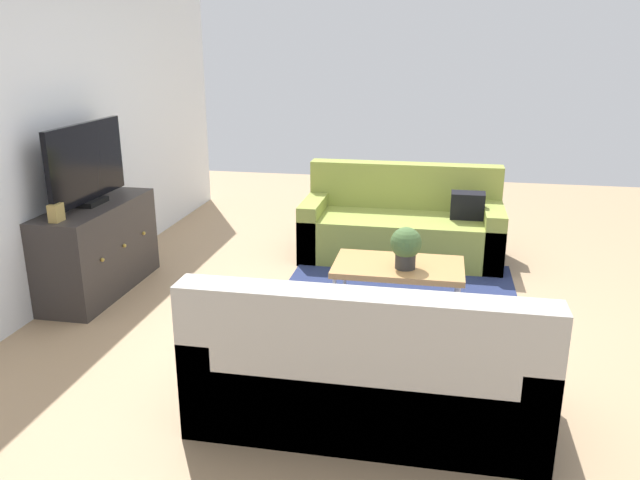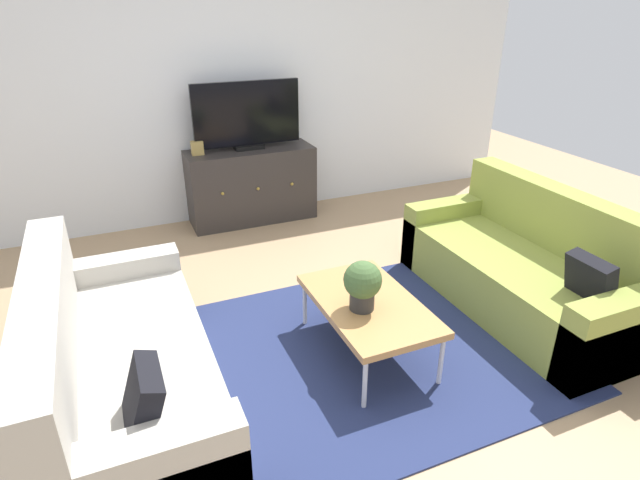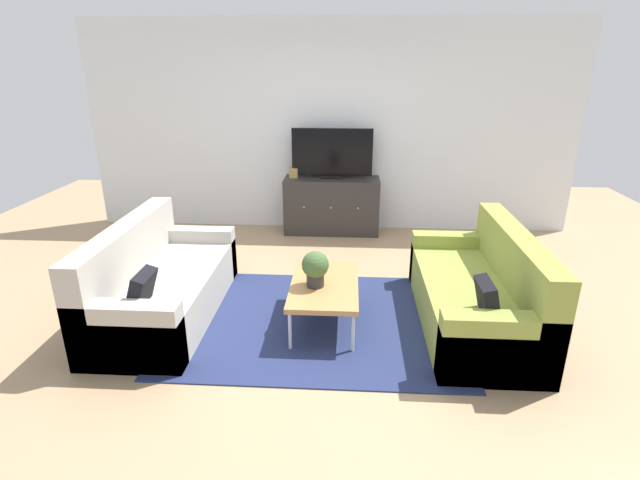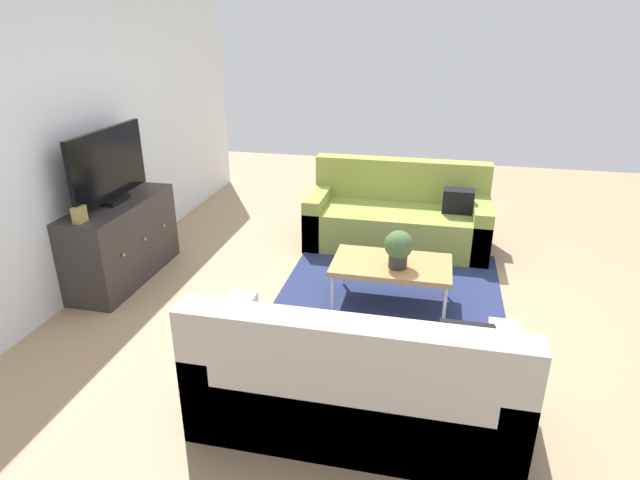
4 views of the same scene
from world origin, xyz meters
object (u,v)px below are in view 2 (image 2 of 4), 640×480
Objects in this scene: tv_console at (252,185)px; flat_screen_tv at (247,116)px; couch_right_side at (530,270)px; couch_left_side at (110,373)px; potted_plant at (362,284)px; mantel_clock at (197,148)px; coffee_table at (368,305)px.

tv_console is 0.69m from flat_screen_tv.
flat_screen_tv is (-1.40, 2.39, 0.78)m from couch_right_side.
potted_plant is (1.44, -0.11, 0.28)m from couch_left_side.
couch_left_side is at bearing 175.66° from potted_plant.
mantel_clock is (-0.50, 0.00, 0.43)m from tv_console.
couch_left_side is 1.00× the size of couch_right_side.
potted_plant is (-1.44, -0.11, 0.28)m from couch_right_side.
mantel_clock reaches higher than potted_plant.
couch_left_side is at bearing 180.00° from couch_right_side.
couch_right_side is at bearing -51.32° from mantel_clock.
coffee_table is at bearing 34.04° from potted_plant.
tv_console is at bearing -90.00° from flat_screen_tv.
couch_right_side is 2.88m from flat_screen_tv.
couch_right_side is 1.47m from potted_plant.
couch_left_side is at bearing 177.85° from coffee_table.
couch_left_side is 1.48× the size of tv_console.
couch_left_side is 14.19× the size of mantel_clock.
coffee_table is at bearing -89.20° from flat_screen_tv.
couch_left_side is 2.80m from tv_console.
mantel_clock reaches higher than couch_left_side.
couch_left_side is 2.62m from mantel_clock.
couch_right_side is at bearing 0.00° from couch_left_side.
coffee_table is at bearing -89.20° from tv_console.
flat_screen_tv is at bearing 90.00° from tv_console.
tv_console is 1.20× the size of flat_screen_tv.
coffee_table is 3.11× the size of potted_plant.
potted_plant is 2.49m from tv_console.
coffee_table is (-1.36, -0.06, 0.07)m from couch_right_side.
mantel_clock reaches higher than tv_console.
flat_screen_tv is (0.04, 2.50, 0.50)m from potted_plant.
couch_left_side is 1.47m from potted_plant.
couch_right_side is 2.76m from tv_console.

